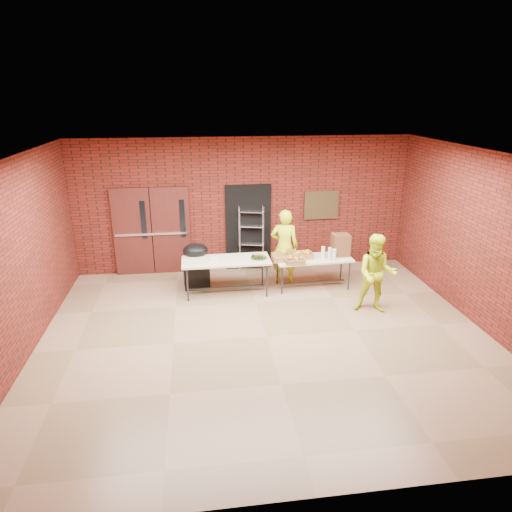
{
  "coord_description": "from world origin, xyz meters",
  "views": [
    {
      "loc": [
        -1.16,
        -7.14,
        4.14
      ],
      "look_at": [
        0.01,
        1.4,
        1.05
      ],
      "focal_mm": 32.0,
      "sensor_mm": 36.0,
      "label": 1
    }
  ],
  "objects_px": {
    "volunteer_woman": "(284,246)",
    "volunteer_man": "(376,274)",
    "wire_rack": "(251,239)",
    "table_left": "(226,262)",
    "covered_grill": "(196,266)",
    "coffee_dispenser": "(340,245)",
    "table_right": "(313,260)"
  },
  "relations": [
    {
      "from": "volunteer_woman",
      "to": "volunteer_man",
      "type": "xyz_separation_m",
      "value": [
        1.5,
        -1.74,
        -0.06
      ]
    },
    {
      "from": "wire_rack",
      "to": "table_left",
      "type": "distance_m",
      "value": 1.49
    },
    {
      "from": "wire_rack",
      "to": "covered_grill",
      "type": "xyz_separation_m",
      "value": [
        -1.35,
        -0.88,
        -0.3
      ]
    },
    {
      "from": "table_left",
      "to": "covered_grill",
      "type": "distance_m",
      "value": 0.8
    },
    {
      "from": "covered_grill",
      "to": "volunteer_man",
      "type": "height_order",
      "value": "volunteer_man"
    },
    {
      "from": "wire_rack",
      "to": "covered_grill",
      "type": "bearing_deg",
      "value": -133.18
    },
    {
      "from": "coffee_dispenser",
      "to": "table_left",
      "type": "bearing_deg",
      "value": -176.45
    },
    {
      "from": "coffee_dispenser",
      "to": "covered_grill",
      "type": "xyz_separation_m",
      "value": [
        -3.21,
        0.27,
        -0.43
      ]
    },
    {
      "from": "covered_grill",
      "to": "coffee_dispenser",
      "type": "bearing_deg",
      "value": -9.09
    },
    {
      "from": "table_right",
      "to": "coffee_dispenser",
      "type": "relative_size",
      "value": 3.51
    },
    {
      "from": "covered_grill",
      "to": "volunteer_woman",
      "type": "xyz_separation_m",
      "value": [
        2.0,
        0.03,
        0.35
      ]
    },
    {
      "from": "volunteer_woman",
      "to": "volunteer_man",
      "type": "distance_m",
      "value": 2.29
    },
    {
      "from": "wire_rack",
      "to": "covered_grill",
      "type": "distance_m",
      "value": 1.64
    },
    {
      "from": "table_left",
      "to": "table_right",
      "type": "bearing_deg",
      "value": 1.48
    },
    {
      "from": "table_left",
      "to": "volunteer_woman",
      "type": "height_order",
      "value": "volunteer_woman"
    },
    {
      "from": "table_left",
      "to": "volunteer_man",
      "type": "relative_size",
      "value": 1.18
    },
    {
      "from": "table_right",
      "to": "coffee_dispenser",
      "type": "bearing_deg",
      "value": 6.59
    },
    {
      "from": "table_right",
      "to": "volunteer_woman",
      "type": "height_order",
      "value": "volunteer_woman"
    },
    {
      "from": "coffee_dispenser",
      "to": "volunteer_woman",
      "type": "distance_m",
      "value": 1.25
    },
    {
      "from": "wire_rack",
      "to": "table_left",
      "type": "height_order",
      "value": "wire_rack"
    },
    {
      "from": "wire_rack",
      "to": "table_right",
      "type": "bearing_deg",
      "value": -31.61
    },
    {
      "from": "wire_rack",
      "to": "volunteer_man",
      "type": "height_order",
      "value": "wire_rack"
    },
    {
      "from": "table_left",
      "to": "volunteer_man",
      "type": "height_order",
      "value": "volunteer_man"
    },
    {
      "from": "volunteer_woman",
      "to": "volunteer_man",
      "type": "bearing_deg",
      "value": 143.27
    },
    {
      "from": "table_right",
      "to": "covered_grill",
      "type": "height_order",
      "value": "covered_grill"
    },
    {
      "from": "table_right",
      "to": "coffee_dispenser",
      "type": "distance_m",
      "value": 0.71
    },
    {
      "from": "wire_rack",
      "to": "volunteer_woman",
      "type": "bearing_deg",
      "value": -38.67
    },
    {
      "from": "table_left",
      "to": "wire_rack",
      "type": "bearing_deg",
      "value": 61.21
    },
    {
      "from": "coffee_dispenser",
      "to": "volunteer_woman",
      "type": "bearing_deg",
      "value": 166.15
    },
    {
      "from": "volunteer_man",
      "to": "coffee_dispenser",
      "type": "bearing_deg",
      "value": 120.61
    },
    {
      "from": "coffee_dispenser",
      "to": "volunteer_woman",
      "type": "height_order",
      "value": "volunteer_woman"
    },
    {
      "from": "table_right",
      "to": "covered_grill",
      "type": "xyz_separation_m",
      "value": [
        -2.58,
        0.37,
        -0.13
      ]
    }
  ]
}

